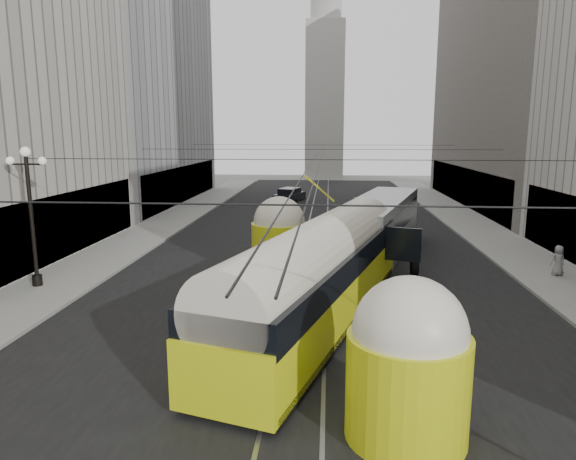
# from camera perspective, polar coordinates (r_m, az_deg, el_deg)

# --- Properties ---
(road) EXTENTS (20.00, 85.00, 0.02)m
(road) POSITION_cam_1_polar(r_m,az_deg,el_deg) (37.11, 3.21, -0.35)
(road) COLOR black
(road) RESTS_ON ground
(sidewalk_left) EXTENTS (4.00, 72.00, 0.15)m
(sidewalk_left) POSITION_cam_1_polar(r_m,az_deg,el_deg) (42.51, -13.06, 0.91)
(sidewalk_left) COLOR gray
(sidewalk_left) RESTS_ON ground
(sidewalk_right) EXTENTS (4.00, 72.00, 0.15)m
(sidewalk_right) POSITION_cam_1_polar(r_m,az_deg,el_deg) (42.05, 19.91, 0.44)
(sidewalk_right) COLOR gray
(sidewalk_right) RESTS_ON ground
(rail_left) EXTENTS (0.12, 85.00, 0.04)m
(rail_left) POSITION_cam_1_polar(r_m,az_deg,el_deg) (37.14, 2.06, -0.33)
(rail_left) COLOR gray
(rail_left) RESTS_ON ground
(rail_right) EXTENTS (0.12, 85.00, 0.04)m
(rail_right) POSITION_cam_1_polar(r_m,az_deg,el_deg) (37.11, 4.37, -0.36)
(rail_right) COLOR gray
(rail_right) RESTS_ON ground
(building_left_far) EXTENTS (12.60, 28.60, 28.60)m
(building_left_far) POSITION_cam_1_polar(r_m,az_deg,el_deg) (56.40, -18.00, 17.55)
(building_left_far) COLOR #999999
(building_left_far) RESTS_ON ground
(building_right_far) EXTENTS (12.60, 32.60, 32.60)m
(building_right_far) POSITION_cam_1_polar(r_m,az_deg,el_deg) (56.11, 26.00, 19.12)
(building_right_far) COLOR #514C47
(building_right_far) RESTS_ON ground
(distant_tower) EXTENTS (6.00, 6.00, 31.36)m
(distant_tower) POSITION_cam_1_polar(r_m,az_deg,el_deg) (84.29, 4.14, 16.03)
(distant_tower) COLOR #B2AFA8
(distant_tower) RESTS_ON ground
(lamppost_left_mid) EXTENTS (1.86, 0.44, 6.37)m
(lamppost_left_mid) POSITION_cam_1_polar(r_m,az_deg,el_deg) (25.92, -26.68, 2.11)
(lamppost_left_mid) COLOR black
(lamppost_left_mid) RESTS_ON sidewalk_left
(catenary) EXTENTS (25.00, 72.00, 0.23)m
(catenary) POSITION_cam_1_polar(r_m,az_deg,el_deg) (35.44, 3.47, 8.71)
(catenary) COLOR black
(catenary) RESTS_ON ground
(streetcar) EXTENTS (7.30, 17.51, 3.98)m
(streetcar) POSITION_cam_1_polar(r_m,az_deg,el_deg) (19.31, 3.48, -4.81)
(streetcar) COLOR #CED712
(streetcar) RESTS_ON ground
(city_bus) EXTENTS (6.31, 13.75, 3.38)m
(city_bus) POSITION_cam_1_polar(r_m,az_deg,el_deg) (30.54, 10.10, 0.63)
(city_bus) COLOR #949799
(city_bus) RESTS_ON ground
(sedan_white_far) EXTENTS (3.04, 5.16, 1.53)m
(sedan_white_far) POSITION_cam_1_polar(r_m,az_deg,el_deg) (44.85, 8.79, 2.36)
(sedan_white_far) COLOR white
(sedan_white_far) RESTS_ON ground
(sedan_dark_far) EXTENTS (3.28, 4.90, 1.43)m
(sedan_dark_far) POSITION_cam_1_polar(r_m,az_deg,el_deg) (54.16, 0.16, 3.86)
(sedan_dark_far) COLOR black
(sedan_dark_far) RESTS_ON ground
(pedestrian_sidewalk_right) EXTENTS (0.83, 0.62, 1.52)m
(pedestrian_sidewalk_right) POSITION_cam_1_polar(r_m,az_deg,el_deg) (28.74, 27.83, -3.01)
(pedestrian_sidewalk_right) COLOR slate
(pedestrian_sidewalk_right) RESTS_ON sidewalk_right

